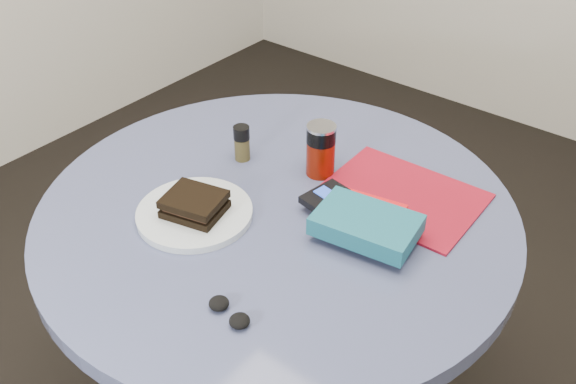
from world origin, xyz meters
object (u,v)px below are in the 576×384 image
Objects in this scene: red_book at (363,211)px; novel at (366,225)px; table at (278,264)px; pepper_grinder at (242,143)px; mp3_player at (325,196)px; magazine at (402,195)px; plate at (195,213)px; headphones at (229,312)px; soda_can at (321,150)px; sandwich at (194,204)px.

novel is (0.05, -0.06, 0.03)m from red_book.
table is 11.80× the size of pepper_grinder.
novel is 0.13m from mp3_player.
plate is at bearing -134.26° from magazine.
plate is at bearing -162.24° from novel.
pepper_grinder reaches higher than headphones.
soda_can is 0.18m from red_book.
table is at bearing 114.54° from headphones.
plate is at bearing -152.80° from red_book.
plate is 1.51× the size of red_book.
table is at bearing 52.03° from sandwich.
red_book is 0.08m from novel.
plate reaches higher than table.
plate is 1.22× the size of novel.
magazine is 2.04× the size of red_book.
plate is 0.29m from headphones.
table is at bearing 49.94° from plate.
plate is (-0.11, -0.13, 0.17)m from table.
soda_can is 0.20m from magazine.
sandwich is 0.27m from mp3_player.
red_book is (0.26, 0.22, -0.02)m from sandwich.
mp3_player is at bearing 154.84° from novel.
novel reaches higher than table.
magazine is (0.29, 0.32, -0.03)m from sandwich.
headphones is (0.24, -0.16, 0.00)m from plate.
plate is 1.77× the size of sandwich.
pepper_grinder is 0.33m from red_book.
magazine is at bearing 15.56° from pepper_grinder.
plate is at bearing 146.81° from headphones.
novel is at bearing -16.69° from mp3_player.
red_book is 0.08m from mp3_player.
novel is at bearing -9.98° from pepper_grinder.
novel is at bearing 27.06° from sandwich.
table is at bearing -27.20° from pepper_grinder.
sandwich is at bearing -133.18° from mp3_player.
mp3_player is at bearing -49.57° from soda_can.
red_book is at bearing 118.16° from novel.
pepper_grinder is 0.49m from headphones.
soda_can reaches higher than pepper_grinder.
soda_can is 1.43× the size of pepper_grinder.
mp3_player is (-0.08, -0.02, 0.01)m from red_book.
magazine is 0.48m from headphones.
pepper_grinder is at bearing 173.43° from mp3_player.
novel is at bearing -32.68° from soda_can.
soda_can is at bearing 70.47° from sandwich.
sandwich is 1.58× the size of pepper_grinder.
mp3_player is at bearing 98.66° from headphones.
headphones is (0.31, -0.38, -0.03)m from pepper_grinder.
pepper_grinder reaches higher than plate.
novel reaches higher than sandwich.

